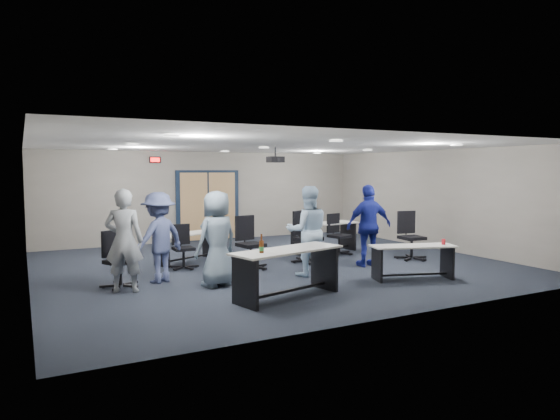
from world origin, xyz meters
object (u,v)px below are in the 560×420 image
chair_loose_right (412,236)px  person_plaid (217,239)px  table_front_right (413,256)px  table_back_right (324,232)px  table_front_left (287,264)px  chair_back_c (308,237)px  table_back_left (187,242)px  chair_loose_left (120,259)px  person_lightblue (308,231)px  person_navy (369,226)px  chair_back_a (183,247)px  chair_back_b (251,243)px  person_back (159,237)px  chair_back_d (339,234)px  person_gray (124,241)px

chair_loose_right → person_plaid: person_plaid is taller
table_front_right → table_back_right: size_ratio=0.89×
table_front_left → table_front_right: (2.88, 0.12, -0.11)m
chair_back_c → person_plaid: 3.01m
table_back_left → chair_loose_left: bearing=-158.1°
person_lightblue → person_navy: bearing=-154.5°
table_front_right → table_back_right: bearing=104.6°
chair_back_a → person_lightblue: 2.79m
chair_back_b → person_lightblue: (0.74, -1.16, 0.34)m
chair_loose_right → person_back: 6.01m
chair_loose_right → chair_loose_left: bearing=-174.7°
table_back_right → chair_back_c: (-1.10, -1.05, 0.07)m
table_back_left → chair_back_b: bearing=-79.5°
table_back_left → person_navy: bearing=-58.8°
table_front_left → chair_loose_right: size_ratio=1.84×
chair_loose_left → person_lightblue: bearing=-36.3°
chair_back_d → person_gray: (-5.58, -1.52, 0.40)m
chair_back_b → chair_back_c: bearing=-7.9°
chair_back_c → chair_back_d: chair_back_c is taller
table_back_right → person_navy: person_navy is taller
chair_back_b → chair_back_c: 1.50m
table_back_left → chair_back_a: size_ratio=1.82×
table_back_left → person_navy: (3.46, -2.38, 0.45)m
chair_loose_right → person_back: person_back is taller
table_front_left → chair_loose_right: 4.72m
person_lightblue → person_back: person_lightblue is taller
person_plaid → chair_back_d: bearing=-173.4°
table_front_left → chair_loose_right: chair_loose_right is taller
person_navy → chair_back_a: bearing=-15.1°
table_back_right → table_back_left: bearing=167.6°
chair_back_a → person_back: person_back is taller
table_back_right → person_back: person_back is taller
table_front_left → person_gray: (-2.35, 1.67, 0.34)m
chair_back_a → person_lightblue: bearing=-41.6°
table_front_right → table_back_right: (0.20, 3.55, 0.07)m
table_back_right → person_back: 4.95m
table_front_left → person_plaid: 1.57m
person_plaid → chair_loose_right: bearing=166.7°
chair_back_c → person_lightblue: (-0.75, -1.23, 0.31)m
chair_loose_right → chair_back_a: bearing=172.0°
person_navy → person_back: (-4.56, 0.56, -0.05)m
table_back_right → table_front_left: bearing=-137.4°
table_back_right → person_plaid: person_plaid is taller
table_back_right → chair_loose_right: size_ratio=1.70×
table_back_right → chair_loose_right: chair_loose_right is taller
person_gray → person_navy: (5.29, -0.07, 0.00)m
person_lightblue → table_front_left: bearing=66.9°
chair_back_d → person_plaid: size_ratio=0.59×
chair_back_a → person_back: bearing=-126.0°
chair_back_a → chair_loose_right: bearing=-15.0°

